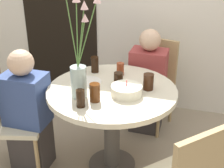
{
  "coord_description": "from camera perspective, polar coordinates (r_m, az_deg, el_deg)",
  "views": [
    {
      "loc": [
        0.62,
        -2.05,
        1.81
      ],
      "look_at": [
        0.0,
        0.0,
        0.79
      ],
      "focal_mm": 50.0,
      "sensor_mm": 36.0,
      "label": 1
    }
  ],
  "objects": [
    {
      "name": "drink_glass_2",
      "position": [
        2.19,
        -3.16,
        -1.57
      ],
      "size": [
        0.07,
        0.07,
        0.13
      ],
      "color": "#51280F",
      "rests_on": "dining_table"
    },
    {
      "name": "drink_glass_3",
      "position": [
        2.44,
        1.18,
        0.98
      ],
      "size": [
        0.07,
        0.07,
        0.1
      ],
      "color": "black",
      "rests_on": "dining_table"
    },
    {
      "name": "drink_glass_0",
      "position": [
        2.67,
        -3.16,
        3.58
      ],
      "size": [
        0.07,
        0.07,
        0.14
      ],
      "color": "black",
      "rests_on": "dining_table"
    },
    {
      "name": "chair_left_flank",
      "position": [
        3.18,
        7.71,
        0.93
      ],
      "size": [
        0.48,
        0.48,
        0.89
      ],
      "rotation": [
        0.0,
        0.0,
        -0.24
      ],
      "color": "beige",
      "rests_on": "ground_plane"
    },
    {
      "name": "drink_glass_5",
      "position": [
        2.13,
        -5.79,
        -2.63
      ],
      "size": [
        0.06,
        0.06,
        0.13
      ],
      "color": "black",
      "rests_on": "dining_table"
    },
    {
      "name": "drink_glass_1",
      "position": [
        2.37,
        6.68,
        0.4
      ],
      "size": [
        0.08,
        0.08,
        0.12
      ],
      "color": "#33190C",
      "rests_on": "dining_table"
    },
    {
      "name": "doorway_panel",
      "position": [
        3.7,
        -9.67,
        12.93
      ],
      "size": [
        0.9,
        0.01,
        2.05
      ],
      "color": "black",
      "rests_on": "ground_plane"
    },
    {
      "name": "chair_right_flank",
      "position": [
        2.67,
        -18.44,
        -5.32
      ],
      "size": [
        0.49,
        0.49,
        0.89
      ],
      "rotation": [
        0.0,
        0.0,
        1.83
      ],
      "color": "beige",
      "rests_on": "ground_plane"
    },
    {
      "name": "person_guest",
      "position": [
        2.63,
        -15.14,
        -5.56
      ],
      "size": [
        0.34,
        0.24,
        1.05
      ],
      "color": "#383333",
      "rests_on": "ground_plane"
    },
    {
      "name": "birthday_cake",
      "position": [
        2.29,
        2.66,
        -1.15
      ],
      "size": [
        0.23,
        0.23,
        0.12
      ],
      "color": "white",
      "rests_on": "dining_table"
    },
    {
      "name": "person_woman",
      "position": [
        3.05,
        6.51,
        -0.22
      ],
      "size": [
        0.34,
        0.24,
        1.05
      ],
      "color": "#383333",
      "rests_on": "ground_plane"
    },
    {
      "name": "ground_plane",
      "position": [
        2.8,
        0.0,
        -14.66
      ],
      "size": [
        16.0,
        16.0,
        0.0
      ],
      "primitive_type": "plane",
      "color": "gray"
    },
    {
      "name": "drink_glass_4",
      "position": [
        2.61,
        1.52,
        2.75
      ],
      "size": [
        0.06,
        0.06,
        0.11
      ],
      "color": "maroon",
      "rests_on": "dining_table"
    },
    {
      "name": "side_plate",
      "position": [
        2.5,
        -4.44,
        0.41
      ],
      "size": [
        0.22,
        0.22,
        0.01
      ],
      "color": "silver",
      "rests_on": "dining_table"
    },
    {
      "name": "flower_vase",
      "position": [
        2.19,
        -6.01,
        3.12
      ],
      "size": [
        0.22,
        0.21,
        0.8
      ],
      "color": "#9EB2AD",
      "rests_on": "dining_table"
    },
    {
      "name": "dining_table",
      "position": [
        2.46,
        0.0,
        -4.08
      ],
      "size": [
        1.0,
        1.0,
        0.75
      ],
      "color": "beige",
      "rests_on": "ground_plane"
    }
  ]
}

